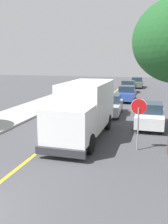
% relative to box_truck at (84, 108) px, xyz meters
% --- Properties ---
extents(centre_line_yellow, '(0.16, 56.00, 0.01)m').
position_rel_box_truck_xyz_m(centre_line_yellow, '(-1.49, 1.48, -1.76)').
color(centre_line_yellow, gold).
rests_on(centre_line_yellow, ground).
extents(box_truck, '(2.45, 7.20, 3.20)m').
position_rel_box_truck_xyz_m(box_truck, '(0.00, 0.00, 0.00)').
color(box_truck, silver).
rests_on(box_truck, ground).
extents(parked_car_near, '(2.01, 4.48, 1.67)m').
position_rel_box_truck_xyz_m(parked_car_near, '(0.42, 6.39, -0.97)').
color(parked_car_near, '#B7B7BC').
rests_on(parked_car_near, ground).
extents(parked_car_mid, '(1.84, 4.42, 1.67)m').
position_rel_box_truck_xyz_m(parked_car_mid, '(0.99, 13.86, -0.97)').
color(parked_car_mid, '#2D4793').
rests_on(parked_car_mid, ground).
extents(parked_car_far, '(1.95, 4.46, 1.67)m').
position_rel_box_truck_xyz_m(parked_car_far, '(0.38, 20.79, -0.97)').
color(parked_car_far, black).
rests_on(parked_car_far, ground).
extents(parked_car_furthest, '(1.87, 4.43, 1.67)m').
position_rel_box_truck_xyz_m(parked_car_furthest, '(1.09, 27.65, -0.97)').
color(parked_car_furthest, '#4C564C').
rests_on(parked_car_furthest, ground).
extents(parked_van_across, '(1.81, 4.41, 1.67)m').
position_rel_box_truck_xyz_m(parked_van_across, '(3.71, 3.47, -0.97)').
color(parked_van_across, silver).
rests_on(parked_van_across, ground).
extents(stop_sign, '(0.80, 0.10, 2.65)m').
position_rel_box_truck_xyz_m(stop_sign, '(3.22, -1.43, 0.09)').
color(stop_sign, gray).
rests_on(stop_sign, ground).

